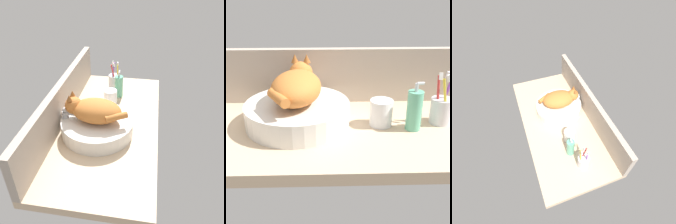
# 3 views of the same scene
# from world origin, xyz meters

# --- Properties ---
(ground_plane) EXTENTS (1.14, 0.54, 0.04)m
(ground_plane) POSITION_xyz_m (0.00, 0.00, -0.02)
(ground_plane) COLOR #D1B28E
(backsplash_panel) EXTENTS (1.14, 0.04, 0.22)m
(backsplash_panel) POSITION_xyz_m (0.00, 0.25, 0.11)
(backsplash_panel) COLOR #AD9E8E
(backsplash_panel) RESTS_ON ground_plane
(sink_basin) EXTENTS (0.37, 0.37, 0.08)m
(sink_basin) POSITION_xyz_m (-0.10, 0.04, 0.04)
(sink_basin) COLOR silver
(sink_basin) RESTS_ON ground_plane
(cat) EXTENTS (0.19, 0.32, 0.14)m
(cat) POSITION_xyz_m (-0.10, 0.05, 0.14)
(cat) COLOR #CC7533
(cat) RESTS_ON sink_basin
(faucet) EXTENTS (0.04, 0.12, 0.14)m
(faucet) POSITION_xyz_m (-0.10, 0.19, 0.07)
(faucet) COLOR silver
(faucet) RESTS_ON ground_plane
(soap_dispenser) EXTENTS (0.05, 0.05, 0.17)m
(soap_dispenser) POSITION_xyz_m (0.30, -0.01, 0.07)
(soap_dispenser) COLOR #60B793
(soap_dispenser) RESTS_ON ground_plane
(toothbrush_cup) EXTENTS (0.08, 0.08, 0.19)m
(toothbrush_cup) POSITION_xyz_m (0.41, 0.03, 0.05)
(toothbrush_cup) COLOR silver
(toothbrush_cup) RESTS_ON ground_plane
(water_glass) EXTENTS (0.08, 0.08, 0.09)m
(water_glass) POSITION_xyz_m (0.19, 0.02, 0.04)
(water_glass) COLOR white
(water_glass) RESTS_ON ground_plane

